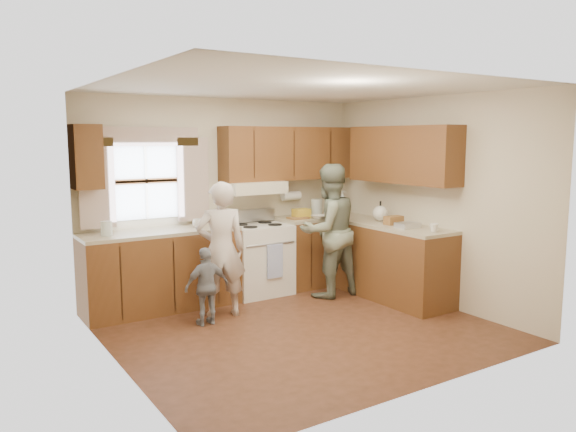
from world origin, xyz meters
TOP-DOWN VIEW (x-y plane):
  - room at (0.00, 0.00)m, footprint 3.80×3.80m
  - kitchen_fixtures at (0.62, 1.08)m, footprint 3.80×2.25m
  - stove at (0.30, 1.44)m, footprint 0.76×0.67m
  - woman_left at (-0.51, 0.85)m, footprint 0.64×0.51m
  - woman_right at (1.00, 0.85)m, footprint 0.83×0.65m
  - child at (-0.78, 0.65)m, footprint 0.50×0.21m

SIDE VIEW (x-z plane):
  - child at x=-0.78m, z-range 0.00..0.85m
  - stove at x=0.30m, z-range -0.07..1.00m
  - woman_left at x=-0.51m, z-range 0.00..1.53m
  - kitchen_fixtures at x=0.62m, z-range -0.24..1.91m
  - woman_right at x=1.00m, z-range 0.00..1.69m
  - room at x=0.00m, z-range -0.65..3.15m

